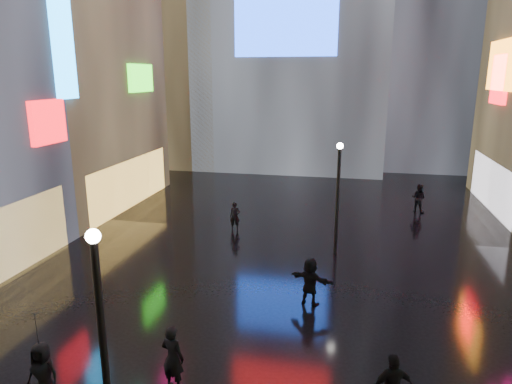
% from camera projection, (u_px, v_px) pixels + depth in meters
% --- Properties ---
extents(ground, '(140.00, 140.00, 0.00)m').
position_uv_depth(ground, '(292.00, 254.00, 21.23)').
color(ground, black).
rests_on(ground, ground).
extents(building_left_far, '(10.28, 12.00, 22.00)m').
position_uv_depth(building_left_far, '(45.00, 26.00, 27.41)').
color(building_left_far, black).
rests_on(building_left_far, ground).
extents(tower_flank_left, '(10.00, 10.00, 26.00)m').
position_uv_depth(tower_flank_left, '(175.00, 20.00, 41.67)').
color(tower_flank_left, black).
rests_on(tower_flank_left, ground).
extents(lamp_near, '(0.30, 0.30, 5.20)m').
position_uv_depth(lamp_near, '(102.00, 333.00, 9.37)').
color(lamp_near, black).
rests_on(lamp_near, ground).
extents(lamp_far, '(0.30, 0.30, 5.20)m').
position_uv_depth(lamp_far, '(338.00, 192.00, 20.70)').
color(lamp_far, black).
rests_on(lamp_far, ground).
extents(pedestrian_4, '(0.82, 0.54, 1.68)m').
position_uv_depth(pedestrian_4, '(43.00, 374.00, 11.41)').
color(pedestrian_4, black).
rests_on(pedestrian_4, ground).
extents(pedestrian_5, '(1.72, 1.06, 1.77)m').
position_uv_depth(pedestrian_5, '(310.00, 282.00, 16.40)').
color(pedestrian_5, black).
rests_on(pedestrian_5, ground).
extents(pedestrian_6, '(0.61, 0.46, 1.53)m').
position_uv_depth(pedestrian_6, '(235.00, 216.00, 24.38)').
color(pedestrian_6, black).
rests_on(pedestrian_6, ground).
extents(pedestrian_7, '(1.05, 0.99, 1.73)m').
position_uv_depth(pedestrian_7, '(419.00, 198.00, 27.61)').
color(pedestrian_7, black).
rests_on(pedestrian_7, ground).
extents(umbrella_2, '(1.13, 1.11, 0.86)m').
position_uv_depth(umbrella_2, '(37.00, 328.00, 11.09)').
color(umbrella_2, black).
rests_on(umbrella_2, pedestrian_4).
extents(pedestrian_8, '(0.75, 0.57, 1.82)m').
position_uv_depth(pedestrian_8, '(173.00, 358.00, 11.93)').
color(pedestrian_8, black).
rests_on(pedestrian_8, ground).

